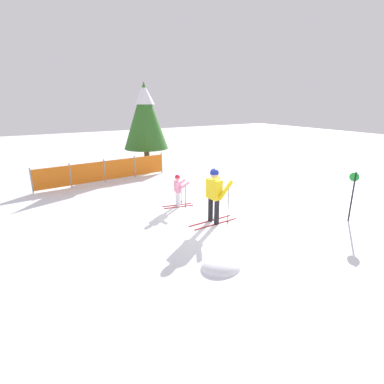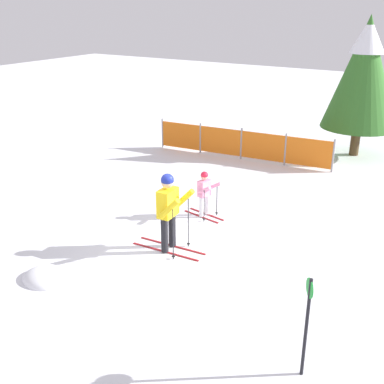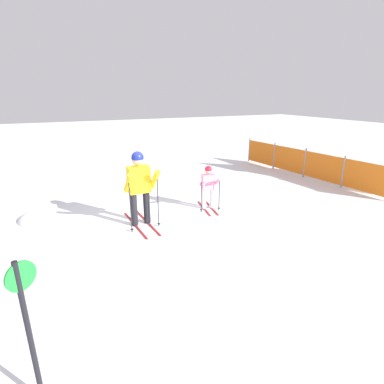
{
  "view_description": "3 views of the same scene",
  "coord_description": "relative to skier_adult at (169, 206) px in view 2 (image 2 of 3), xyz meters",
  "views": [
    {
      "loc": [
        -5.31,
        -7.17,
        3.67
      ],
      "look_at": [
        -0.53,
        0.77,
        0.81
      ],
      "focal_mm": 28.0,
      "sensor_mm": 36.0,
      "label": 1
    },
    {
      "loc": [
        5.01,
        -7.68,
        5.02
      ],
      "look_at": [
        -0.31,
        0.9,
        0.98
      ],
      "focal_mm": 45.0,
      "sensor_mm": 36.0,
      "label": 2
    },
    {
      "loc": [
        6.1,
        -1.78,
        2.93
      ],
      "look_at": [
        -0.0,
        1.09,
        0.71
      ],
      "focal_mm": 28.0,
      "sensor_mm": 36.0,
      "label": 3
    }
  ],
  "objects": [
    {
      "name": "ground_plane",
      "position": [
        0.25,
        0.1,
        -1.03
      ],
      "size": [
        60.0,
        60.0,
        0.0
      ],
      "primitive_type": "plane",
      "color": "white"
    },
    {
      "name": "skier_adult",
      "position": [
        0.0,
        0.0,
        0.0
      ],
      "size": [
        1.65,
        0.75,
        1.73
      ],
      "rotation": [
        0.0,
        0.0,
        0.05
      ],
      "color": "maroon",
      "rests_on": "ground_plane"
    },
    {
      "name": "skier_child",
      "position": [
        -0.23,
        1.89,
        -0.34
      ],
      "size": [
        1.13,
        0.55,
        1.17
      ],
      "rotation": [
        0.0,
        0.0,
        -0.19
      ],
      "color": "maroon",
      "rests_on": "ground_plane"
    },
    {
      "name": "safety_fence",
      "position": [
        -1.56,
        6.58,
        -0.5
      ],
      "size": [
        6.14,
        0.6,
        1.07
      ],
      "rotation": [
        0.0,
        0.0,
        0.09
      ],
      "color": "gray",
      "rests_on": "ground_plane"
    },
    {
      "name": "conifer_far",
      "position": [
        1.59,
        9.07,
        1.83
      ],
      "size": [
        2.49,
        2.49,
        4.63
      ],
      "color": "#4C3823",
      "rests_on": "ground_plane"
    },
    {
      "name": "trail_marker",
      "position": [
        3.72,
        -2.08,
        -0.06
      ],
      "size": [
        0.18,
        0.24,
        1.59
      ],
      "color": "black",
      "rests_on": "ground_plane"
    },
    {
      "name": "snow_mound",
      "position": [
        -1.36,
        -2.24,
        -1.03
      ],
      "size": [
        0.98,
        0.83,
        0.39
      ],
      "primitive_type": "ellipsoid",
      "color": "white",
      "rests_on": "ground_plane"
    }
  ]
}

